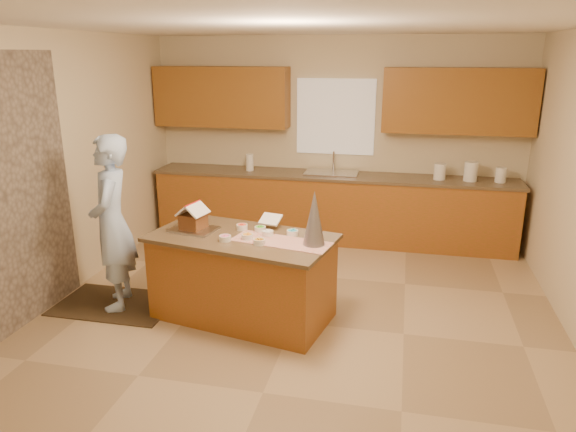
{
  "coord_description": "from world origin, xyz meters",
  "views": [
    {
      "loc": [
        0.94,
        -4.49,
        2.47
      ],
      "look_at": [
        -0.1,
        0.2,
        1.0
      ],
      "focal_mm": 33.29,
      "sensor_mm": 36.0,
      "label": 1
    }
  ],
  "objects_px": {
    "island_base": "(243,279)",
    "boy": "(112,223)",
    "tinsel_tree": "(314,218)",
    "gingerbread_house": "(193,219)"
  },
  "relations": [
    {
      "from": "boy",
      "to": "gingerbread_house",
      "type": "bearing_deg",
      "value": 76.62
    },
    {
      "from": "island_base",
      "to": "tinsel_tree",
      "type": "relative_size",
      "value": 3.27
    },
    {
      "from": "island_base",
      "to": "boy",
      "type": "height_order",
      "value": "boy"
    },
    {
      "from": "tinsel_tree",
      "to": "gingerbread_house",
      "type": "distance_m",
      "value": 1.22
    },
    {
      "from": "island_base",
      "to": "boy",
      "type": "distance_m",
      "value": 1.39
    },
    {
      "from": "island_base",
      "to": "gingerbread_house",
      "type": "height_order",
      "value": "gingerbread_house"
    },
    {
      "from": "island_base",
      "to": "tinsel_tree",
      "type": "distance_m",
      "value": 0.98
    },
    {
      "from": "island_base",
      "to": "gingerbread_house",
      "type": "relative_size",
      "value": 5.48
    },
    {
      "from": "gingerbread_house",
      "to": "island_base",
      "type": "bearing_deg",
      "value": -6.2
    },
    {
      "from": "tinsel_tree",
      "to": "gingerbread_house",
      "type": "height_order",
      "value": "tinsel_tree"
    }
  ]
}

